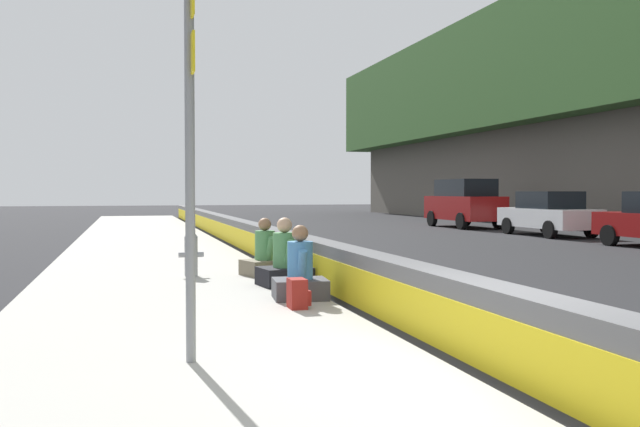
{
  "coord_description": "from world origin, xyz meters",
  "views": [
    {
      "loc": [
        -5.29,
        3.25,
        1.71
      ],
      "look_at": [
        7.49,
        -0.37,
        1.28
      ],
      "focal_mm": 38.3,
      "sensor_mm": 36.0,
      "label": 1
    }
  ],
  "objects_px": {
    "backpack": "(298,294)",
    "parked_car_midline": "(464,203)",
    "seated_person_middle": "(285,264)",
    "seated_person_rear": "(265,257)",
    "route_sign_post": "(190,136)",
    "fire_hydrant": "(191,252)",
    "seated_person_foreground": "(300,276)",
    "parked_car_fourth": "(548,213)"
  },
  "relations": [
    {
      "from": "parked_car_midline",
      "to": "fire_hydrant",
      "type": "bearing_deg",
      "value": 139.02
    },
    {
      "from": "seated_person_middle",
      "to": "seated_person_rear",
      "type": "relative_size",
      "value": 1.06
    },
    {
      "from": "route_sign_post",
      "to": "fire_hydrant",
      "type": "xyz_separation_m",
      "value": [
        6.46,
        -0.57,
        -1.62
      ]
    },
    {
      "from": "seated_person_foreground",
      "to": "parked_car_midline",
      "type": "distance_m",
      "value": 23.38
    },
    {
      "from": "route_sign_post",
      "to": "seated_person_middle",
      "type": "distance_m",
      "value": 5.41
    },
    {
      "from": "parked_car_fourth",
      "to": "parked_car_midline",
      "type": "relative_size",
      "value": 0.94
    },
    {
      "from": "route_sign_post",
      "to": "parked_car_fourth",
      "type": "bearing_deg",
      "value": -42.36
    },
    {
      "from": "fire_hydrant",
      "to": "parked_car_fourth",
      "type": "distance_m",
      "value": 17.53
    },
    {
      "from": "seated_person_middle",
      "to": "route_sign_post",
      "type": "bearing_deg",
      "value": 157.59
    },
    {
      "from": "seated_person_rear",
      "to": "parked_car_midline",
      "type": "xyz_separation_m",
      "value": [
        16.58,
        -12.85,
        0.71
      ]
    },
    {
      "from": "seated_person_foreground",
      "to": "fire_hydrant",
      "type": "bearing_deg",
      "value": 22.17
    },
    {
      "from": "route_sign_post",
      "to": "seated_person_rear",
      "type": "bearing_deg",
      "value": -17.1
    },
    {
      "from": "fire_hydrant",
      "to": "seated_person_rear",
      "type": "height_order",
      "value": "seated_person_rear"
    },
    {
      "from": "seated_person_foreground",
      "to": "backpack",
      "type": "bearing_deg",
      "value": 163.82
    },
    {
      "from": "fire_hydrant",
      "to": "seated_person_foreground",
      "type": "xyz_separation_m",
      "value": [
        -3.16,
        -1.29,
        -0.11
      ]
    },
    {
      "from": "seated_person_middle",
      "to": "backpack",
      "type": "height_order",
      "value": "seated_person_middle"
    },
    {
      "from": "seated_person_foreground",
      "to": "route_sign_post",
      "type": "bearing_deg",
      "value": 150.6
    },
    {
      "from": "backpack",
      "to": "parked_car_midline",
      "type": "relative_size",
      "value": 0.08
    },
    {
      "from": "parked_car_midline",
      "to": "route_sign_post",
      "type": "bearing_deg",
      "value": 147.08
    },
    {
      "from": "seated_person_foreground",
      "to": "parked_car_fourth",
      "type": "height_order",
      "value": "parked_car_fourth"
    },
    {
      "from": "fire_hydrant",
      "to": "seated_person_middle",
      "type": "relative_size",
      "value": 0.78
    },
    {
      "from": "fire_hydrant",
      "to": "parked_car_midline",
      "type": "xyz_separation_m",
      "value": [
        16.33,
        -14.18,
        0.6
      ]
    },
    {
      "from": "seated_person_foreground",
      "to": "parked_car_fourth",
      "type": "bearing_deg",
      "value": -44.98
    },
    {
      "from": "route_sign_post",
      "to": "fire_hydrant",
      "type": "relative_size",
      "value": 4.09
    },
    {
      "from": "fire_hydrant",
      "to": "parked_car_midline",
      "type": "height_order",
      "value": "parked_car_midline"
    },
    {
      "from": "backpack",
      "to": "parked_car_midline",
      "type": "height_order",
      "value": "parked_car_midline"
    },
    {
      "from": "fire_hydrant",
      "to": "route_sign_post",
      "type": "bearing_deg",
      "value": 174.94
    },
    {
      "from": "route_sign_post",
      "to": "fire_hydrant",
      "type": "bearing_deg",
      "value": -5.06
    },
    {
      "from": "seated_person_middle",
      "to": "seated_person_foreground",
      "type": "bearing_deg",
      "value": 176.2
    },
    {
      "from": "fire_hydrant",
      "to": "backpack",
      "type": "distance_m",
      "value": 4.09
    },
    {
      "from": "seated_person_foreground",
      "to": "seated_person_middle",
      "type": "xyz_separation_m",
      "value": [
        1.44,
        -0.1,
        0.02
      ]
    },
    {
      "from": "route_sign_post",
      "to": "parked_car_midline",
      "type": "height_order",
      "value": "route_sign_post"
    },
    {
      "from": "seated_person_foreground",
      "to": "seated_person_rear",
      "type": "relative_size",
      "value": 1.0
    },
    {
      "from": "seated_person_middle",
      "to": "fire_hydrant",
      "type": "bearing_deg",
      "value": 38.83
    },
    {
      "from": "parked_car_fourth",
      "to": "parked_car_midline",
      "type": "bearing_deg",
      "value": 2.07
    },
    {
      "from": "seated_person_foreground",
      "to": "backpack",
      "type": "distance_m",
      "value": 0.83
    },
    {
      "from": "seated_person_middle",
      "to": "parked_car_midline",
      "type": "xyz_separation_m",
      "value": [
        18.05,
        -12.8,
        0.69
      ]
    },
    {
      "from": "seated_person_middle",
      "to": "seated_person_rear",
      "type": "bearing_deg",
      "value": 1.79
    },
    {
      "from": "fire_hydrant",
      "to": "seated_person_foreground",
      "type": "relative_size",
      "value": 0.82
    },
    {
      "from": "backpack",
      "to": "parked_car_midline",
      "type": "bearing_deg",
      "value": -32.92
    },
    {
      "from": "route_sign_post",
      "to": "seated_person_rear",
      "type": "xyz_separation_m",
      "value": [
        6.21,
        -1.91,
        -1.74
      ]
    },
    {
      "from": "backpack",
      "to": "parked_car_fourth",
      "type": "distance_m",
      "value": 19.29
    }
  ]
}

